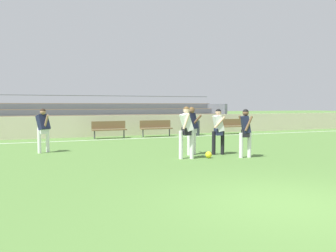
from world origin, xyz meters
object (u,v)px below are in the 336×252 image
Objects in this scene: player_dark_pressing_high at (245,129)px; player_white_trailing_run at (186,128)px; player_dark_wide_left at (43,127)px; soccer_ball at (209,155)px; trash_bin at (195,128)px; player_dark_on_ball at (192,126)px; bench_far_left at (156,127)px; bleacher_stand at (56,117)px; player_white_wide_right at (218,128)px; bench_far_right at (233,125)px; bench_near_wall_gap at (109,128)px.

player_white_trailing_run is (-1.93, 0.51, 0.06)m from player_dark_pressing_high.
player_dark_wide_left is at bearing 147.59° from player_dark_pressing_high.
soccer_ball is (0.75, -0.14, -0.91)m from player_white_trailing_run.
trash_bin is 0.51× the size of player_dark_on_ball.
soccer_ball is (4.94, -3.52, -0.85)m from player_dark_wide_left.
player_dark_on_ball is (-1.36, -7.14, 0.46)m from bench_far_left.
trash_bin is 9.00m from player_white_trailing_run.
bleacher_stand is 12.24× the size of bench_far_left.
bench_far_right is at bearing 53.93° from player_white_wide_right.
player_dark_wide_left is (-11.12, -4.57, 0.42)m from bench_far_right.
player_dark_wide_left is at bearing 141.13° from player_white_trailing_run.
player_white_trailing_run is (4.19, -3.38, 0.06)m from player_dark_wide_left.
bench_near_wall_gap is 4.99m from trash_bin.
player_white_trailing_run reaches higher than bench_near_wall_gap.
player_white_trailing_run is 1.19m from soccer_ball.
player_dark_wide_left is (-1.24, -8.37, -0.05)m from bleacher_stand.
player_dark_on_ball is (-1.34, 1.32, 0.05)m from player_dark_pressing_high.
bleacher_stand is 4.46m from bench_near_wall_gap.
player_dark_on_ball reaches higher than player_dark_wide_left.
bleacher_stand is 25.60× the size of trash_bin.
player_dark_on_ball is at bearing 99.31° from soccer_ball.
bleacher_stand is at bearing 121.07° from bench_near_wall_gap.
player_white_wide_right is at bearing -93.74° from bench_far_left.
bleacher_stand reaches higher than player_white_trailing_run.
bench_near_wall_gap is at bearing 99.95° from soccer_ball.
player_white_wide_right is 6.37m from player_dark_wide_left.
bleacher_stand reaches higher than player_dark_on_ball.
bench_far_left is at bearing 79.22° from player_dark_on_ball.
player_white_wide_right is 1.26m from soccer_ball.
bench_far_right is at bearing 48.44° from player_dark_on_ball.
player_dark_pressing_high is 0.96× the size of player_dark_on_ball.
bleacher_stand is 12.24× the size of bench_far_right.
bench_far_left is 1.07× the size of player_dark_on_ball.
bench_far_right reaches higher than trash_bin.
player_white_trailing_run reaches higher than trash_bin.
player_white_trailing_run reaches higher than bench_far_right.
trash_bin is 8.01m from player_dark_on_ball.
player_dark_wide_left is at bearing -143.37° from bench_far_left.
bench_far_left is 7.67m from player_dark_wide_left.
player_dark_pressing_high is 7.35× the size of soccer_ball.
player_dark_wide_left is (-5.66, 2.92, 0.00)m from player_white_wide_right.
bench_far_right is at bearing 22.35° from player_dark_wide_left.
soccer_ball is at bearing -127.35° from bench_far_right.
bench_far_left is at bearing 86.26° from player_white_wide_right.
bench_near_wall_gap is at bearing 180.00° from bench_far_right.
player_white_wide_right is (2.13, -7.49, 0.41)m from bench_near_wall_gap.
player_white_trailing_run is 7.75× the size of soccer_ball.
bench_far_left is 1.00× the size of bench_near_wall_gap.
bench_far_left is at bearing 89.85° from player_dark_pressing_high.
soccer_ball is at bearing -80.69° from player_dark_on_ball.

